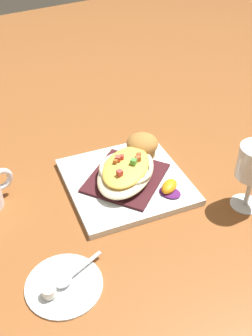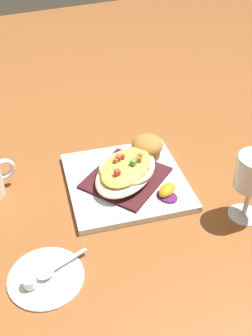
{
  "view_description": "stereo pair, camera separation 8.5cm",
  "coord_description": "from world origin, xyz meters",
  "px_view_note": "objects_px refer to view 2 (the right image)",
  "views": [
    {
      "loc": [
        0.36,
        0.56,
        0.57
      ],
      "look_at": [
        0.0,
        0.0,
        0.04
      ],
      "focal_mm": 42.45,
      "sensor_mm": 36.0,
      "label": 1
    },
    {
      "loc": [
        0.28,
        0.61,
        0.57
      ],
      "look_at": [
        0.0,
        0.0,
        0.04
      ],
      "focal_mm": 42.45,
      "sensor_mm": 36.0,
      "label": 2
    }
  ],
  "objects_px": {
    "creamer_saucer": "(46,277)",
    "square_plate": "(126,181)",
    "spoon": "(50,271)",
    "muffin": "(147,147)",
    "gratin_dish": "(126,170)",
    "creamer_cup_0": "(29,282)",
    "orange_garnish": "(167,192)"
  },
  "relations": [
    {
      "from": "square_plate",
      "to": "orange_garnish",
      "type": "height_order",
      "value": "orange_garnish"
    },
    {
      "from": "muffin",
      "to": "creamer_cup_0",
      "type": "distance_m",
      "value": 0.41
    },
    {
      "from": "gratin_dish",
      "to": "creamer_saucer",
      "type": "distance_m",
      "value": 0.29
    },
    {
      "from": "square_plate",
      "to": "spoon",
      "type": "xyz_separation_m",
      "value": [
        0.22,
        0.17,
        0.01
      ]
    },
    {
      "from": "orange_garnish",
      "to": "spoon",
      "type": "relative_size",
      "value": 0.62
    },
    {
      "from": "square_plate",
      "to": "spoon",
      "type": "height_order",
      "value": "spoon"
    },
    {
      "from": "creamer_saucer",
      "to": "creamer_cup_0",
      "type": "xyz_separation_m",
      "value": [
        0.03,
        0.01,
        0.01
      ]
    },
    {
      "from": "orange_garnish",
      "to": "creamer_saucer",
      "type": "height_order",
      "value": "orange_garnish"
    },
    {
      "from": "creamer_saucer",
      "to": "creamer_cup_0",
      "type": "relative_size",
      "value": 5.48
    },
    {
      "from": "square_plate",
      "to": "creamer_cup_0",
      "type": "relative_size",
      "value": 10.53
    },
    {
      "from": "spoon",
      "to": "muffin",
      "type": "bearing_deg",
      "value": -143.59
    },
    {
      "from": "muffin",
      "to": "square_plate",
      "type": "bearing_deg",
      "value": 35.11
    },
    {
      "from": "orange_garnish",
      "to": "creamer_saucer",
      "type": "bearing_deg",
      "value": 16.68
    },
    {
      "from": "muffin",
      "to": "orange_garnish",
      "type": "relative_size",
      "value": 1.19
    },
    {
      "from": "creamer_saucer",
      "to": "square_plate",
      "type": "bearing_deg",
      "value": -143.77
    },
    {
      "from": "square_plate",
      "to": "muffin",
      "type": "height_order",
      "value": "muffin"
    },
    {
      "from": "creamer_cup_0",
      "to": "spoon",
      "type": "bearing_deg",
      "value": -165.41
    },
    {
      "from": "square_plate",
      "to": "creamer_cup_0",
      "type": "xyz_separation_m",
      "value": [
        0.26,
        0.18,
        0.01
      ]
    },
    {
      "from": "square_plate",
      "to": "creamer_saucer",
      "type": "height_order",
      "value": "square_plate"
    },
    {
      "from": "muffin",
      "to": "creamer_cup_0",
      "type": "xyz_separation_m",
      "value": [
        0.34,
        0.23,
        -0.02
      ]
    },
    {
      "from": "muffin",
      "to": "spoon",
      "type": "relative_size",
      "value": 0.73
    },
    {
      "from": "gratin_dish",
      "to": "creamer_cup_0",
      "type": "xyz_separation_m",
      "value": [
        0.26,
        0.18,
        -0.02
      ]
    },
    {
      "from": "creamer_saucer",
      "to": "creamer_cup_0",
      "type": "distance_m",
      "value": 0.03
    },
    {
      "from": "creamer_saucer",
      "to": "spoon",
      "type": "distance_m",
      "value": 0.01
    },
    {
      "from": "spoon",
      "to": "orange_garnish",
      "type": "bearing_deg",
      "value": -163.25
    },
    {
      "from": "square_plate",
      "to": "spoon",
      "type": "distance_m",
      "value": 0.28
    },
    {
      "from": "spoon",
      "to": "creamer_cup_0",
      "type": "bearing_deg",
      "value": 14.59
    },
    {
      "from": "spoon",
      "to": "gratin_dish",
      "type": "bearing_deg",
      "value": -143.13
    },
    {
      "from": "orange_garnish",
      "to": "creamer_saucer",
      "type": "relative_size",
      "value": 0.47
    },
    {
      "from": "gratin_dish",
      "to": "creamer_cup_0",
      "type": "bearing_deg",
      "value": 34.23
    },
    {
      "from": "creamer_cup_0",
      "to": "square_plate",
      "type": "bearing_deg",
      "value": -145.77
    },
    {
      "from": "square_plate",
      "to": "orange_garnish",
      "type": "relative_size",
      "value": 4.06
    }
  ]
}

